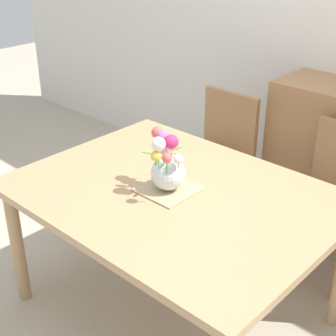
# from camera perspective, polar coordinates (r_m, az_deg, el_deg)

# --- Properties ---
(ground_plane) EXTENTS (12.00, 12.00, 0.00)m
(ground_plane) POSITION_cam_1_polar(r_m,az_deg,el_deg) (2.87, 0.68, -15.67)
(ground_plane) COLOR #B7AD99
(dining_table) EXTENTS (1.54, 1.16, 0.75)m
(dining_table) POSITION_cam_1_polar(r_m,az_deg,el_deg) (2.47, 0.77, -4.25)
(dining_table) COLOR tan
(dining_table) RESTS_ON ground_plane
(chair_left) EXTENTS (0.42, 0.42, 0.90)m
(chair_left) POSITION_cam_1_polar(r_m,az_deg,el_deg) (3.41, 5.87, 2.09)
(chair_left) COLOR #9E7047
(chair_left) RESTS_ON ground_plane
(chair_right) EXTENTS (0.42, 0.42, 0.90)m
(chair_right) POSITION_cam_1_polar(r_m,az_deg,el_deg) (3.04, 18.61, -2.57)
(chair_right) COLOR #9E7047
(chair_right) RESTS_ON ground_plane
(placemat) EXTENTS (0.26, 0.26, 0.01)m
(placemat) POSITION_cam_1_polar(r_m,az_deg,el_deg) (2.44, -0.00, -2.43)
(placemat) COLOR tan
(placemat) RESTS_ON dining_table
(flower_vase) EXTENTS (0.24, 0.25, 0.28)m
(flower_vase) POSITION_cam_1_polar(r_m,az_deg,el_deg) (2.38, -0.11, 0.35)
(flower_vase) COLOR silver
(flower_vase) RESTS_ON placemat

